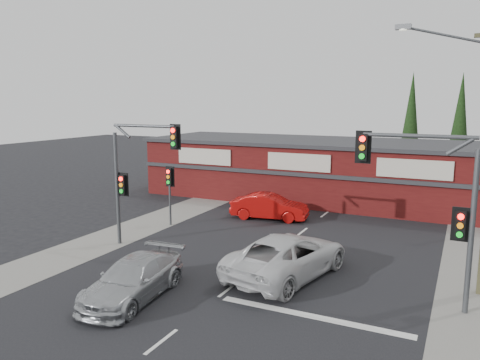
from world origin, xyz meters
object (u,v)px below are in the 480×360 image
at_px(white_suv, 288,255).
at_px(silver_suv, 133,279).
at_px(shop_building, 330,170).
at_px(red_sedan, 269,207).

relative_size(white_suv, silver_suv, 1.25).
xyz_separation_m(white_suv, shop_building, (-2.48, 15.40, 1.28)).
distance_m(silver_suv, red_sedan, 12.68).
bearing_deg(white_suv, red_sedan, -51.24).
height_order(white_suv, red_sedan, white_suv).
relative_size(red_sedan, shop_building, 0.17).
relative_size(white_suv, red_sedan, 1.34).
distance_m(white_suv, red_sedan, 9.20).
bearing_deg(red_sedan, silver_suv, 171.55).
bearing_deg(silver_suv, shop_building, 79.78).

